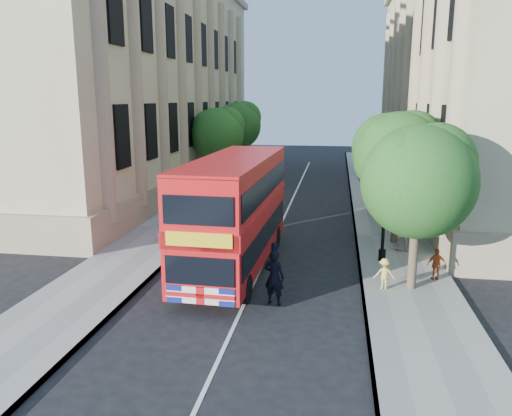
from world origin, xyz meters
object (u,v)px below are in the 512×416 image
at_px(double_decker_bus, 235,210).
at_px(box_van, 231,195).
at_px(police_constable, 274,277).
at_px(woman_pedestrian, 401,231).
at_px(lamp_post, 385,206).

relative_size(double_decker_bus, box_van, 1.81).
height_order(double_decker_bus, police_constable, double_decker_bus).
height_order(police_constable, woman_pedestrian, police_constable).
xyz_separation_m(lamp_post, police_constable, (-3.99, -5.00, -1.54)).
xyz_separation_m(lamp_post, double_decker_bus, (-6.01, -1.63, -0.02)).
relative_size(lamp_post, double_decker_bus, 0.52).
bearing_deg(woman_pedestrian, box_van, -30.45).
height_order(box_van, woman_pedestrian, box_van).
bearing_deg(box_van, police_constable, -67.45).
height_order(lamp_post, woman_pedestrian, lamp_post).
bearing_deg(woman_pedestrian, double_decker_bus, 22.78).
distance_m(lamp_post, box_van, 10.18).
height_order(double_decker_bus, box_van, double_decker_bus).
xyz_separation_m(lamp_post, woman_pedestrian, (0.94, 1.71, -1.51)).
xyz_separation_m(box_van, police_constable, (3.92, -11.34, -0.52)).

